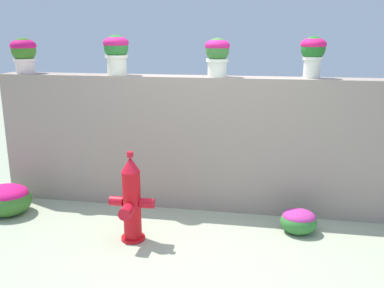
% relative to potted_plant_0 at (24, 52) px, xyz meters
% --- Properties ---
extents(ground_plane, '(24.00, 24.00, 0.00)m').
position_rel_potted_plant_0_xyz_m(ground_plane, '(2.24, -1.15, -1.76)').
color(ground_plane, '#9CA287').
extents(stone_wall, '(4.97, 0.30, 1.52)m').
position_rel_potted_plant_0_xyz_m(stone_wall, '(2.24, -0.02, -1.01)').
color(stone_wall, gray).
rests_on(stone_wall, ground).
extents(potted_plant_0, '(0.30, 0.30, 0.41)m').
position_rel_potted_plant_0_xyz_m(potted_plant_0, '(0.00, 0.00, 0.00)').
color(potted_plant_0, silver).
rests_on(potted_plant_0, stone_wall).
extents(potted_plant_1, '(0.29, 0.29, 0.44)m').
position_rel_potted_plant_0_xyz_m(potted_plant_1, '(1.15, -0.04, 0.02)').
color(potted_plant_1, silver).
rests_on(potted_plant_1, stone_wall).
extents(potted_plant_2, '(0.27, 0.27, 0.41)m').
position_rel_potted_plant_0_xyz_m(potted_plant_2, '(2.29, -0.05, 0.00)').
color(potted_plant_2, silver).
rests_on(potted_plant_2, stone_wall).
extents(potted_plant_3, '(0.26, 0.26, 0.43)m').
position_rel_potted_plant_0_xyz_m(potted_plant_3, '(3.28, 0.01, 0.03)').
color(potted_plant_3, silver).
rests_on(potted_plant_3, stone_wall).
extents(fire_hydrant, '(0.44, 0.35, 0.90)m').
position_rel_potted_plant_0_xyz_m(fire_hydrant, '(1.60, -1.00, -1.36)').
color(fire_hydrant, red).
rests_on(fire_hydrant, ground).
extents(flower_bush_left, '(0.56, 0.50, 0.35)m').
position_rel_potted_plant_0_xyz_m(flower_bush_left, '(0.00, -0.65, -1.58)').
color(flower_bush_left, '#366C28').
rests_on(flower_bush_left, ground).
extents(flower_bush_right, '(0.37, 0.33, 0.25)m').
position_rel_potted_plant_0_xyz_m(flower_bush_right, '(3.21, -0.54, -1.63)').
color(flower_bush_right, '#317632').
rests_on(flower_bush_right, ground).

